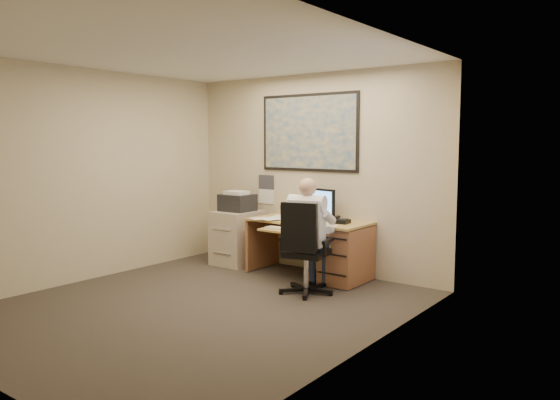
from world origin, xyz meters
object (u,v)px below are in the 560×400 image
Objects in this scene: filing_cabinet at (238,233)px; person at (308,236)px; office_chair at (303,267)px; desk at (331,246)px.

person is (1.68, -0.67, 0.22)m from filing_cabinet.
office_chair is at bearing -24.40° from filing_cabinet.
desk is at bearing 83.67° from office_chair.
office_chair is 0.81× the size of person.
person is at bearing 69.10° from office_chair.
person reaches higher than filing_cabinet.
desk is 0.79m from office_chair.
office_chair reaches higher than filing_cabinet.
filing_cabinet is 1.82m from person.
desk reaches higher than office_chair.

